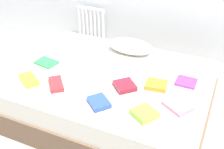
# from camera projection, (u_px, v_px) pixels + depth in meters

# --- Properties ---
(ground_plane) EXTENTS (8.00, 8.00, 0.00)m
(ground_plane) POSITION_uv_depth(u_px,v_px,m) (110.00, 113.00, 3.15)
(ground_plane) COLOR #9E998E
(bed) EXTENTS (2.00, 1.50, 0.50)m
(bed) POSITION_uv_depth(u_px,v_px,m) (110.00, 95.00, 3.02)
(bed) COLOR brown
(bed) RESTS_ON ground
(radiator) EXTENTS (0.42, 0.04, 0.59)m
(radiator) POSITION_uv_depth(u_px,v_px,m) (91.00, 27.00, 4.15)
(radiator) COLOR white
(radiator) RESTS_ON ground
(pillow) EXTENTS (0.51, 0.26, 0.16)m
(pillow) POSITION_uv_depth(u_px,v_px,m) (130.00, 46.00, 3.24)
(pillow) COLOR white
(pillow) RESTS_ON bed
(textbook_maroon) EXTENTS (0.26, 0.26, 0.05)m
(textbook_maroon) POSITION_uv_depth(u_px,v_px,m) (125.00, 86.00, 2.69)
(textbook_maroon) COLOR maroon
(textbook_maroon) RESTS_ON bed
(textbook_green) EXTENTS (0.25, 0.19, 0.03)m
(textbook_green) POSITION_uv_depth(u_px,v_px,m) (47.00, 63.00, 3.07)
(textbook_green) COLOR green
(textbook_green) RESTS_ON bed
(textbook_purple) EXTENTS (0.19, 0.18, 0.02)m
(textbook_purple) POSITION_uv_depth(u_px,v_px,m) (186.00, 82.00, 2.76)
(textbook_purple) COLOR purple
(textbook_purple) RESTS_ON bed
(textbook_red) EXTENTS (0.24, 0.26, 0.04)m
(textbook_red) POSITION_uv_depth(u_px,v_px,m) (56.00, 84.00, 2.71)
(textbook_red) COLOR red
(textbook_red) RESTS_ON bed
(textbook_lime) EXTENTS (0.25, 0.25, 0.05)m
(textbook_lime) POSITION_uv_depth(u_px,v_px,m) (144.00, 113.00, 2.36)
(textbook_lime) COLOR #8CC638
(textbook_lime) RESTS_ON bed
(textbook_white) EXTENTS (0.25, 0.25, 0.04)m
(textbook_white) POSITION_uv_depth(u_px,v_px,m) (89.00, 67.00, 2.97)
(textbook_white) COLOR white
(textbook_white) RESTS_ON bed
(textbook_yellow) EXTENTS (0.26, 0.23, 0.05)m
(textbook_yellow) POSITION_uv_depth(u_px,v_px,m) (29.00, 80.00, 2.77)
(textbook_yellow) COLOR yellow
(textbook_yellow) RESTS_ON bed
(textbook_pink) EXTENTS (0.28, 0.27, 0.03)m
(textbook_pink) POSITION_uv_depth(u_px,v_px,m) (178.00, 106.00, 2.45)
(textbook_pink) COLOR pink
(textbook_pink) RESTS_ON bed
(textbook_blue) EXTENTS (0.25, 0.24, 0.04)m
(textbook_blue) POSITION_uv_depth(u_px,v_px,m) (99.00, 102.00, 2.48)
(textbook_blue) COLOR #2847B7
(textbook_blue) RESTS_ON bed
(textbook_orange) EXTENTS (0.22, 0.19, 0.05)m
(textbook_orange) POSITION_uv_depth(u_px,v_px,m) (156.00, 85.00, 2.70)
(textbook_orange) COLOR orange
(textbook_orange) RESTS_ON bed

